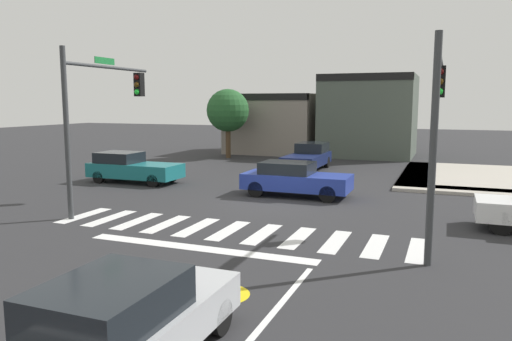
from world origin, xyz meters
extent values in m
plane|color=#2B2B2D|center=(0.00, 0.00, 0.00)|extent=(120.00, 120.00, 0.00)
cube|color=silver|center=(-5.62, -4.50, 0.00)|extent=(0.50, 2.44, 0.01)
cube|color=silver|center=(-4.49, -4.50, 0.00)|extent=(0.50, 2.44, 0.01)
cube|color=silver|center=(-3.37, -4.50, 0.00)|extent=(0.50, 2.44, 0.01)
cube|color=silver|center=(-2.25, -4.50, 0.00)|extent=(0.50, 2.44, 0.01)
cube|color=silver|center=(-1.12, -4.50, 0.00)|extent=(0.50, 2.44, 0.01)
cube|color=silver|center=(0.00, -4.50, 0.00)|extent=(0.50, 2.44, 0.01)
cube|color=silver|center=(1.12, -4.50, 0.00)|extent=(0.50, 2.44, 0.01)
cube|color=silver|center=(2.25, -4.50, 0.00)|extent=(0.50, 2.44, 0.01)
cube|color=silver|center=(3.37, -4.50, 0.00)|extent=(0.50, 2.44, 0.01)
cube|color=silver|center=(4.49, -4.50, 0.00)|extent=(0.50, 2.44, 0.01)
cube|color=silver|center=(5.62, -4.50, 0.00)|extent=(0.50, 2.44, 0.01)
cube|color=white|center=(0.00, -6.50, 0.00)|extent=(6.80, 0.50, 0.01)
cube|color=white|center=(0.00, -9.50, 0.00)|extent=(0.16, 2.00, 0.01)
cylinder|color=yellow|center=(2.01, -9.21, 0.00)|extent=(1.16, 1.16, 0.01)
cylinder|color=white|center=(1.75, -9.21, 0.01)|extent=(0.19, 0.19, 0.00)
cylinder|color=white|center=(2.27, -9.21, 0.01)|extent=(0.19, 0.19, 0.00)
cube|color=white|center=(2.01, -9.21, 0.01)|extent=(0.52, 0.05, 0.00)
cube|color=#B2AA9E|center=(4.80, 10.00, 0.07)|extent=(1.60, 10.00, 0.15)
cube|color=#B2AA9E|center=(9.00, 10.00, 0.07)|extent=(10.00, 10.00, 0.15)
cube|color=gray|center=(-6.61, 19.06, 2.31)|extent=(6.79, 6.12, 4.62)
cube|color=black|center=(-6.61, 16.20, 4.37)|extent=(6.79, 0.50, 0.50)
cube|color=#4C564C|center=(0.68, 19.27, 2.97)|extent=(6.54, 6.54, 5.94)
cube|color=black|center=(0.68, 16.20, 5.69)|extent=(6.54, 0.50, 0.50)
cylinder|color=#383A3D|center=(5.91, -5.69, 2.80)|extent=(0.18, 0.18, 5.60)
cylinder|color=#383A3D|center=(5.91, -3.18, 5.16)|extent=(0.12, 5.02, 0.12)
cube|color=black|center=(5.91, -1.88, 4.58)|extent=(0.32, 0.32, 0.95)
sphere|color=#470A0A|center=(5.91, -2.05, 4.88)|extent=(0.22, 0.22, 0.22)
sphere|color=#4C330C|center=(5.91, -2.05, 4.58)|extent=(0.22, 0.22, 0.22)
sphere|color=#1ED833|center=(5.91, -2.05, 4.29)|extent=(0.22, 0.22, 0.22)
cube|color=#197233|center=(5.91, -3.43, 5.38)|extent=(0.03, 1.10, 0.24)
cylinder|color=#383A3D|center=(-5.68, -5.06, 2.90)|extent=(0.18, 0.18, 5.80)
cylinder|color=#383A3D|center=(-5.68, -2.70, 5.26)|extent=(0.12, 4.71, 0.12)
cube|color=black|center=(-5.68, -0.82, 4.68)|extent=(0.32, 0.32, 0.95)
sphere|color=#470A0A|center=(-5.68, -0.99, 4.98)|extent=(0.22, 0.22, 0.22)
sphere|color=#4C330C|center=(-5.68, -0.99, 4.68)|extent=(0.22, 0.22, 0.22)
sphere|color=#1ED833|center=(-5.68, -0.99, 4.39)|extent=(0.22, 0.22, 0.22)
cube|color=#197233|center=(-5.68, -2.94, 5.48)|extent=(0.03, 1.10, 0.24)
cube|color=#B7BABF|center=(1.93, -12.24, 0.59)|extent=(1.80, 4.17, 0.62)
cube|color=black|center=(1.93, -12.69, 1.20)|extent=(1.58, 2.10, 0.60)
cylinder|color=black|center=(1.15, -10.82, 0.31)|extent=(0.22, 0.63, 0.63)
cylinder|color=black|center=(2.72, -10.82, 0.31)|extent=(0.22, 0.63, 0.63)
cube|color=#196B70|center=(-8.19, 2.25, 0.62)|extent=(4.63, 1.87, 0.69)
cube|color=black|center=(-9.12, 2.25, 1.23)|extent=(2.04, 1.64, 0.52)
cylinder|color=black|center=(-6.61, 3.07, 0.30)|extent=(0.61, 0.22, 0.61)
cylinder|color=black|center=(-6.61, 1.43, 0.30)|extent=(0.61, 0.22, 0.61)
cylinder|color=black|center=(-9.76, 3.07, 0.30)|extent=(0.61, 0.22, 0.61)
cylinder|color=black|center=(-9.76, 1.43, 0.30)|extent=(0.61, 0.22, 0.61)
cube|color=#23389E|center=(0.34, 1.70, 0.63)|extent=(4.52, 1.86, 0.66)
cube|color=black|center=(-0.08, 1.70, 1.21)|extent=(2.16, 1.63, 0.49)
cylinder|color=black|center=(1.88, 2.51, 0.34)|extent=(0.67, 0.22, 0.67)
cylinder|color=black|center=(1.88, 0.88, 0.34)|extent=(0.67, 0.22, 0.67)
cylinder|color=black|center=(-1.19, 2.51, 0.34)|extent=(0.67, 0.22, 0.67)
cylinder|color=black|center=(-1.19, 0.88, 0.34)|extent=(0.67, 0.22, 0.67)
cylinder|color=black|center=(7.84, -1.95, 0.36)|extent=(0.72, 0.22, 0.72)
cylinder|color=black|center=(7.84, -0.45, 0.36)|extent=(0.72, 0.22, 0.72)
cube|color=#141E4C|center=(-1.43, 9.67, 0.63)|extent=(1.88, 4.77, 0.64)
cube|color=black|center=(-1.43, 10.86, 1.25)|extent=(1.65, 2.06, 0.59)
cylinder|color=black|center=(-0.60, 8.04, 0.34)|extent=(0.22, 0.68, 0.68)
cylinder|color=black|center=(-2.26, 8.04, 0.34)|extent=(0.22, 0.68, 0.68)
cylinder|color=black|center=(-0.60, 11.29, 0.34)|extent=(0.22, 0.68, 0.68)
cylinder|color=black|center=(-2.26, 11.29, 0.34)|extent=(0.22, 0.68, 0.68)
cylinder|color=#4C3823|center=(-8.50, 14.00, 1.40)|extent=(0.36, 0.36, 2.80)
sphere|color=#235628|center=(-8.50, 14.00, 3.40)|extent=(3.04, 3.04, 3.04)
camera|label=1|loc=(6.22, -18.01, 3.96)|focal=34.36mm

